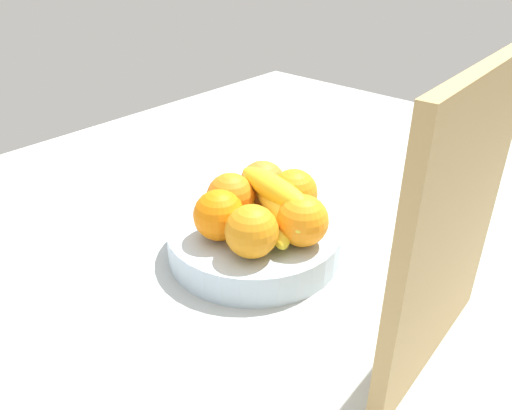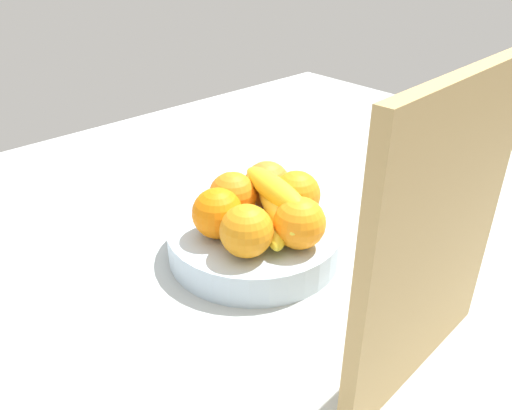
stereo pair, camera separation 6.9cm
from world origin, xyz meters
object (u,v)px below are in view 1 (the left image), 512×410
object	(u,v)px
orange_top_stack	(232,196)
cutting_board	(451,232)
fruit_bowl	(256,241)
orange_back_left	(294,193)
orange_front_right	(252,231)
orange_back_right	(263,184)
orange_center	(302,221)
orange_front_left	(219,215)
banana_bunch	(276,204)

from	to	relation	value
orange_top_stack	cutting_board	distance (cm)	36.27
fruit_bowl	orange_top_stack	size ratio (longest dim) A/B	3.55
fruit_bowl	orange_top_stack	distance (cm)	8.05
orange_back_left	orange_front_right	bearing A→B (deg)	11.87
orange_front_right	orange_back_right	bearing A→B (deg)	-144.83
fruit_bowl	orange_center	world-z (taller)	orange_center
orange_front_left	orange_top_stack	bearing A→B (deg)	-154.69
fruit_bowl	orange_back_right	xyz separation A→B (cm)	(-6.27, -4.12, 6.42)
orange_front_left	banana_bunch	distance (cm)	9.07
orange_back_right	orange_center	bearing A→B (deg)	67.31
orange_front_left	orange_back_left	size ratio (longest dim) A/B	1.00
orange_front_right	cutting_board	world-z (taller)	cutting_board
orange_center	orange_top_stack	size ratio (longest dim) A/B	1.00
fruit_bowl	orange_back_right	distance (cm)	9.87
orange_front_left	orange_top_stack	world-z (taller)	same
orange_front_left	orange_front_right	size ratio (longest dim) A/B	1.00
orange_front_right	orange_back_right	size ratio (longest dim) A/B	1.00
orange_center	orange_back_left	size ratio (longest dim) A/B	1.00
orange_back_right	orange_top_stack	xyz separation A→B (cm)	(6.47, -0.74, 0.00)
fruit_bowl	orange_top_stack	world-z (taller)	orange_top_stack
orange_top_stack	banana_bunch	distance (cm)	7.57
fruit_bowl	banana_bunch	distance (cm)	7.43
orange_front_left	orange_center	xyz separation A→B (cm)	(-6.98, 10.24, 0.00)
orange_back_right	cutting_board	distance (cm)	36.50
fruit_bowl	orange_center	distance (cm)	10.35
orange_center	orange_back_right	size ratio (longest dim) A/B	1.00
orange_center	cutting_board	world-z (taller)	cutting_board
orange_top_stack	cutting_board	world-z (taller)	cutting_board
orange_back_left	orange_top_stack	distance (cm)	9.87
fruit_bowl	orange_center	size ratio (longest dim) A/B	3.55
banana_bunch	orange_top_stack	bearing A→B (deg)	-72.86
orange_front_left	banana_bunch	xyz separation A→B (cm)	(-7.82, 4.58, 0.33)
orange_front_right	cutting_board	distance (cm)	27.53
orange_back_right	banana_bunch	distance (cm)	7.75
orange_back_right	banana_bunch	size ratio (longest dim) A/B	0.43
orange_front_left	orange_top_stack	distance (cm)	6.19
banana_bunch	cutting_board	distance (cm)	29.48
orange_center	orange_top_stack	xyz separation A→B (cm)	(1.39, -12.89, 0.00)
fruit_bowl	cutting_board	distance (cm)	34.01
orange_front_left	orange_top_stack	xyz separation A→B (cm)	(-5.60, -2.65, 0.00)
banana_bunch	orange_back_left	bearing A→B (deg)	-172.70
orange_back_left	cutting_board	world-z (taller)	cutting_board
orange_back_right	orange_top_stack	world-z (taller)	same
orange_back_right	banana_bunch	world-z (taller)	banana_bunch
orange_top_stack	fruit_bowl	bearing A→B (deg)	92.30
fruit_bowl	orange_back_left	world-z (taller)	orange_back_left
orange_front_left	orange_front_right	xyz separation A→B (cm)	(0.11, 6.67, 0.00)
orange_back_left	orange_top_stack	bearing A→B (deg)	-41.68
orange_center	orange_back_left	bearing A→B (deg)	-133.45
cutting_board	orange_back_left	bearing A→B (deg)	-111.23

